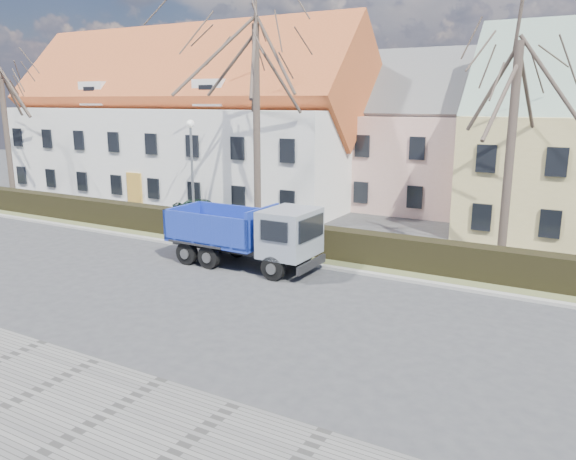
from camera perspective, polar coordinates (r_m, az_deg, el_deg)
The scene contains 13 objects.
ground at distance 21.54m, azimuth -10.77°, elevation -5.50°, with size 120.00×120.00×0.00m, color #353537.
curb_far at distance 25.03m, azimuth -3.99°, elevation -2.51°, with size 80.00×0.30×0.12m, color #9D9A93.
grass_strip at distance 26.33m, azimuth -2.08°, elevation -1.72°, with size 80.00×3.00×0.10m, color #586036.
hedge at distance 26.02m, azimuth -2.32°, elevation -0.54°, with size 60.00×0.90×1.30m, color black.
building_white at distance 41.10m, azimuth -10.61°, elevation 10.04°, with size 26.80×10.80×9.50m, color silver, non-canonical shape.
building_pink at distance 36.80m, azimuth 14.82°, elevation 8.33°, with size 10.80×8.80×8.00m, color #D4A396, non-canonical shape.
tree_0 at distance 42.75m, azimuth -26.73°, elevation 9.27°, with size 7.20×7.20×9.90m, color #41352D, non-canonical shape.
tree_1 at distance 28.47m, azimuth -3.22°, elevation 12.16°, with size 9.20×9.20×12.65m, color #41352D, non-canonical shape.
tree_2 at distance 24.25m, azimuth 21.78°, elevation 9.15°, with size 8.00×8.00×11.00m, color #41352D, non-canonical shape.
dump_truck at distance 23.39m, azimuth -5.06°, elevation -0.36°, with size 6.79×2.52×2.72m, color navy, non-canonical shape.
streetlight at distance 29.26m, azimuth -9.69°, elevation 5.36°, with size 0.46×0.46×5.88m, color gray, non-canonical shape.
cart_frame at distance 26.55m, azimuth -8.59°, elevation -1.07°, with size 0.77×0.44×0.70m, color silver, non-canonical shape.
parked_car_a at distance 33.27m, azimuth -8.70°, elevation 2.21°, with size 1.38×3.43×1.17m, color #172C23.
Camera 1 is at (13.34, -15.48, 6.78)m, focal length 35.00 mm.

